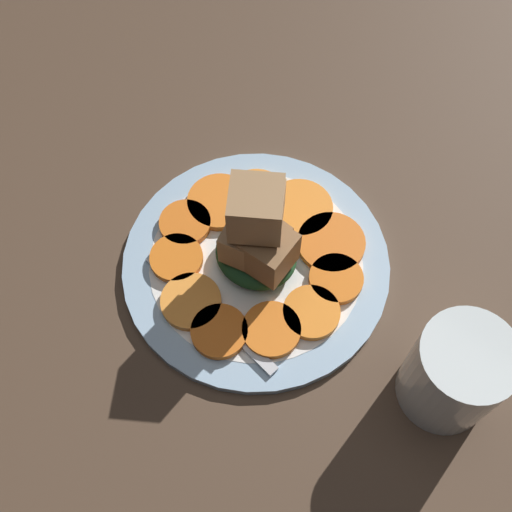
# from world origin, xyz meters

# --- Properties ---
(table_slab) EXTENTS (1.20, 1.20, 0.02)m
(table_slab) POSITION_xyz_m (0.00, 0.00, 0.01)
(table_slab) COLOR #4C3828
(table_slab) RESTS_ON ground
(plate) EXTENTS (0.27, 0.27, 0.01)m
(plate) POSITION_xyz_m (0.00, 0.00, 0.03)
(plate) COLOR #99B7D1
(plate) RESTS_ON table_slab
(carrot_slice_0) EXTENTS (0.07, 0.07, 0.01)m
(carrot_slice_0) POSITION_xyz_m (-0.00, 0.08, 0.04)
(carrot_slice_0) COLOR orange
(carrot_slice_0) RESTS_ON plate
(carrot_slice_1) EXTENTS (0.06, 0.06, 0.01)m
(carrot_slice_1) POSITION_xyz_m (-0.05, 0.06, 0.04)
(carrot_slice_1) COLOR orange
(carrot_slice_1) RESTS_ON plate
(carrot_slice_2) EXTENTS (0.07, 0.07, 0.01)m
(carrot_slice_2) POSITION_xyz_m (-0.07, 0.03, 0.04)
(carrot_slice_2) COLOR orange
(carrot_slice_2) RESTS_ON plate
(carrot_slice_3) EXTENTS (0.05, 0.05, 0.01)m
(carrot_slice_3) POSITION_xyz_m (-0.08, -0.01, 0.04)
(carrot_slice_3) COLOR orange
(carrot_slice_3) RESTS_ON plate
(carrot_slice_4) EXTENTS (0.05, 0.05, 0.01)m
(carrot_slice_4) POSITION_xyz_m (-0.06, -0.05, 0.04)
(carrot_slice_4) COLOR orange
(carrot_slice_4) RESTS_ON plate
(carrot_slice_5) EXTENTS (0.06, 0.06, 0.01)m
(carrot_slice_5) POSITION_xyz_m (-0.02, -0.08, 0.04)
(carrot_slice_5) COLOR orange
(carrot_slice_5) RESTS_ON plate
(carrot_slice_6) EXTENTS (0.05, 0.05, 0.01)m
(carrot_slice_6) POSITION_xyz_m (0.02, -0.08, 0.04)
(carrot_slice_6) COLOR orange
(carrot_slice_6) RESTS_ON plate
(carrot_slice_7) EXTENTS (0.06, 0.06, 0.01)m
(carrot_slice_7) POSITION_xyz_m (0.06, -0.05, 0.04)
(carrot_slice_7) COLOR orange
(carrot_slice_7) RESTS_ON plate
(carrot_slice_8) EXTENTS (0.06, 0.06, 0.01)m
(carrot_slice_8) POSITION_xyz_m (0.08, -0.01, 0.04)
(carrot_slice_8) COLOR orange
(carrot_slice_8) RESTS_ON plate
(carrot_slice_9) EXTENTS (0.05, 0.05, 0.01)m
(carrot_slice_9) POSITION_xyz_m (0.08, 0.03, 0.04)
(carrot_slice_9) COLOR orange
(carrot_slice_9) RESTS_ON plate
(carrot_slice_10) EXTENTS (0.07, 0.07, 0.01)m
(carrot_slice_10) POSITION_xyz_m (0.05, 0.06, 0.04)
(carrot_slice_10) COLOR orange
(carrot_slice_10) RESTS_ON plate
(center_pile) EXTENTS (0.08, 0.08, 0.12)m
(center_pile) POSITION_xyz_m (0.00, -0.00, 0.08)
(center_pile) COLOR #1E4723
(center_pile) RESTS_ON plate
(fork) EXTENTS (0.17, 0.04, 0.00)m
(fork) POSITION_xyz_m (-0.00, -0.07, 0.03)
(fork) COLOR silver
(fork) RESTS_ON plate
(water_glass) EXTENTS (0.08, 0.08, 0.10)m
(water_glass) POSITION_xyz_m (0.22, 0.00, 0.07)
(water_glass) COLOR silver
(water_glass) RESTS_ON table_slab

